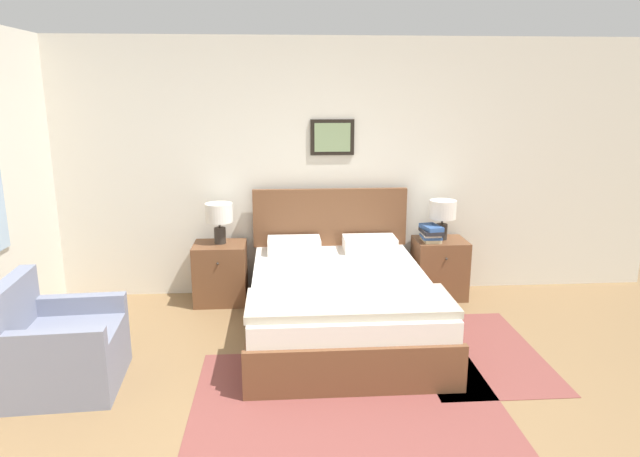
{
  "coord_description": "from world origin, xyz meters",
  "views": [
    {
      "loc": [
        -0.26,
        -2.82,
        2.1
      ],
      "look_at": [
        0.05,
        1.62,
        1.01
      ],
      "focal_mm": 32.0,
      "sensor_mm": 36.0,
      "label": 1
    }
  ],
  "objects_px": {
    "nightstand_near_window": "(221,273)",
    "nightstand_by_door": "(439,268)",
    "table_lamp_near_window": "(219,216)",
    "bed": "(340,302)",
    "table_lamp_by_door": "(443,212)",
    "armchair": "(59,350)"
  },
  "relations": [
    {
      "from": "bed",
      "to": "table_lamp_by_door",
      "type": "distance_m",
      "value": 1.54
    },
    {
      "from": "bed",
      "to": "table_lamp_by_door",
      "type": "height_order",
      "value": "bed"
    },
    {
      "from": "armchair",
      "to": "table_lamp_by_door",
      "type": "distance_m",
      "value": 3.67
    },
    {
      "from": "nightstand_near_window",
      "to": "table_lamp_by_door",
      "type": "relative_size",
      "value": 1.49
    },
    {
      "from": "nightstand_by_door",
      "to": "nightstand_near_window",
      "type": "bearing_deg",
      "value": 180.0
    },
    {
      "from": "bed",
      "to": "nightstand_near_window",
      "type": "height_order",
      "value": "bed"
    },
    {
      "from": "nightstand_near_window",
      "to": "table_lamp_near_window",
      "type": "bearing_deg",
      "value": 73.73
    },
    {
      "from": "nightstand_near_window",
      "to": "nightstand_by_door",
      "type": "relative_size",
      "value": 1.0
    },
    {
      "from": "table_lamp_by_door",
      "to": "bed",
      "type": "bearing_deg",
      "value": -142.58
    },
    {
      "from": "nightstand_near_window",
      "to": "table_lamp_near_window",
      "type": "distance_m",
      "value": 0.58
    },
    {
      "from": "bed",
      "to": "armchair",
      "type": "height_order",
      "value": "bed"
    },
    {
      "from": "table_lamp_near_window",
      "to": "table_lamp_by_door",
      "type": "bearing_deg",
      "value": 0.0
    },
    {
      "from": "bed",
      "to": "table_lamp_by_door",
      "type": "bearing_deg",
      "value": 37.42
    },
    {
      "from": "bed",
      "to": "nightstand_near_window",
      "type": "xyz_separation_m",
      "value": [
        -1.12,
        0.84,
        0.01
      ]
    },
    {
      "from": "nightstand_near_window",
      "to": "table_lamp_by_door",
      "type": "xyz_separation_m",
      "value": [
        2.24,
        0.02,
        0.58
      ]
    },
    {
      "from": "armchair",
      "to": "nightstand_near_window",
      "type": "bearing_deg",
      "value": 145.23
    },
    {
      "from": "nightstand_by_door",
      "to": "armchair",
      "type": "bearing_deg",
      "value": -153.29
    },
    {
      "from": "armchair",
      "to": "nightstand_near_window",
      "type": "distance_m",
      "value": 1.9
    },
    {
      "from": "armchair",
      "to": "table_lamp_near_window",
      "type": "xyz_separation_m",
      "value": [
        1.0,
        1.64,
        0.6
      ]
    },
    {
      "from": "nightstand_near_window",
      "to": "bed",
      "type": "bearing_deg",
      "value": -36.88
    },
    {
      "from": "bed",
      "to": "table_lamp_near_window",
      "type": "distance_m",
      "value": 1.52
    },
    {
      "from": "table_lamp_near_window",
      "to": "nightstand_near_window",
      "type": "bearing_deg",
      "value": -106.27
    }
  ]
}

